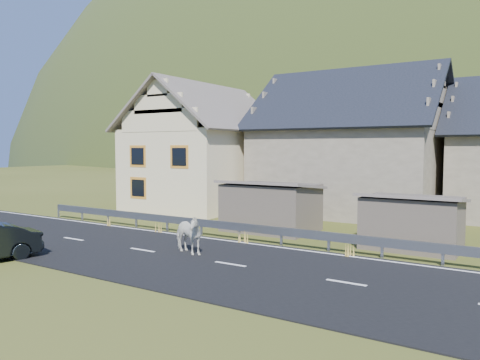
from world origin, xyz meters
The scene contains 10 objects.
ground centered at (0.00, 0.00, 0.00)m, with size 160.00×160.00×0.00m, color #353D11.
road centered at (0.00, 0.00, 0.02)m, with size 60.00×7.00×0.04m, color black.
lane_markings centered at (0.00, 0.00, 0.04)m, with size 60.00×6.60×0.01m, color silver.
guardrail centered at (0.00, 3.68, 0.56)m, with size 28.10×0.09×0.75m.
shed_left centered at (-2.00, 6.50, 1.10)m, with size 4.30×3.30×2.40m, color #665A4D.
shed_right centered at (4.50, 6.00, 1.00)m, with size 3.80×2.90×2.20m, color #665A4D.
house_cream centered at (-10.00, 12.00, 4.36)m, with size 7.80×9.80×8.30m.
house_stone_a centered at (-1.00, 15.00, 4.63)m, with size 10.80×9.80×8.90m.
conifer_patch centered at (-55.00, 110.00, 6.00)m, with size 76.00×50.00×28.00m, color black.
horse centered at (-2.24, 0.46, 0.77)m, with size 1.73×0.79×1.46m, color silver.
Camera 1 is at (8.48, -12.79, 3.93)m, focal length 35.00 mm.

